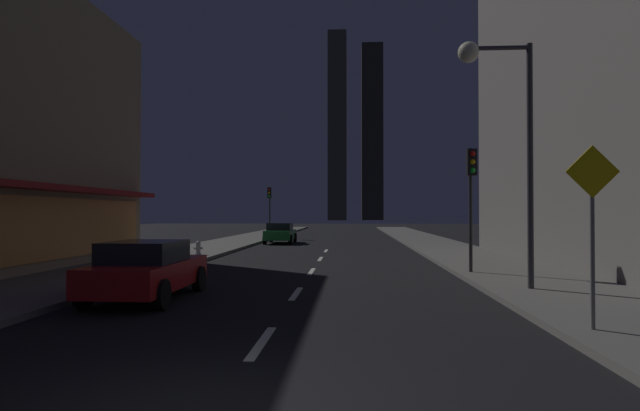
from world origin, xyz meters
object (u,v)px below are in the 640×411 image
(car_parked_near, at_px, (147,269))
(street_lamp_right, at_px, (498,103))
(traffic_light_far_left, at_px, (269,201))
(pedestrian_crossing_sign, at_px, (592,220))
(car_parked_far, at_px, (280,233))
(traffic_light_near_right, at_px, (471,182))
(fire_hydrant_far_left, at_px, (198,248))

(car_parked_near, relative_size, street_lamp_right, 0.64)
(traffic_light_far_left, distance_m, pedestrian_crossing_sign, 36.02)
(traffic_light_far_left, bearing_deg, street_lamp_right, -69.67)
(car_parked_near, relative_size, traffic_light_far_left, 1.01)
(car_parked_far, relative_size, pedestrian_crossing_sign, 1.34)
(traffic_light_far_left, bearing_deg, car_parked_far, -74.76)
(traffic_light_near_right, xyz_separation_m, traffic_light_far_left, (-11.00, 25.65, 0.00))
(car_parked_far, height_order, fire_hydrant_far_left, car_parked_far)
(car_parked_far, bearing_deg, traffic_light_near_right, -64.03)
(street_lamp_right, height_order, pedestrian_crossing_sign, street_lamp_right)
(car_parked_far, xyz_separation_m, fire_hydrant_far_left, (-2.30, -11.93, -0.29))
(car_parked_near, distance_m, traffic_light_near_right, 10.75)
(pedestrian_crossing_sign, bearing_deg, traffic_light_near_right, 90.67)
(car_parked_far, height_order, street_lamp_right, street_lamp_right)
(fire_hydrant_far_left, bearing_deg, traffic_light_near_right, -30.62)
(fire_hydrant_far_left, height_order, traffic_light_near_right, traffic_light_near_right)
(car_parked_far, bearing_deg, pedestrian_crossing_sign, -71.36)
(fire_hydrant_far_left, relative_size, pedestrian_crossing_sign, 0.21)
(traffic_light_near_right, xyz_separation_m, street_lamp_right, (-0.12, -3.71, 1.87))
(car_parked_near, distance_m, car_parked_far, 23.85)
(street_lamp_right, bearing_deg, car_parked_near, -170.77)
(traffic_light_near_right, distance_m, street_lamp_right, 4.16)
(car_parked_far, distance_m, fire_hydrant_far_left, 12.16)
(car_parked_near, bearing_deg, car_parked_far, 90.00)
(car_parked_far, xyz_separation_m, street_lamp_right, (8.98, -22.39, 4.33))
(fire_hydrant_far_left, xyz_separation_m, street_lamp_right, (11.28, -10.46, 4.61))
(car_parked_near, xyz_separation_m, pedestrian_crossing_sign, (9.20, -3.43, 1.28))
(car_parked_far, distance_m, street_lamp_right, 24.51)
(traffic_light_far_left, bearing_deg, pedestrian_crossing_sign, -72.04)
(car_parked_far, relative_size, fire_hydrant_far_left, 6.48)
(fire_hydrant_far_left, height_order, pedestrian_crossing_sign, pedestrian_crossing_sign)
(fire_hydrant_far_left, relative_size, traffic_light_far_left, 0.16)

